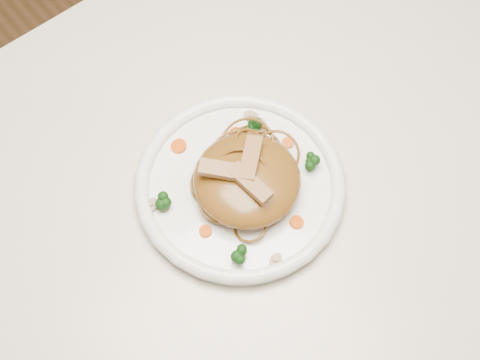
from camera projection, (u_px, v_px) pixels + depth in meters
ground at (240, 317)px, 1.64m from camera, size 4.00×4.00×0.00m
table at (241, 200)px, 1.06m from camera, size 1.20×0.80×0.75m
plate at (240, 187)px, 0.95m from camera, size 0.37×0.37×0.02m
noodle_mound at (247, 180)px, 0.92m from camera, size 0.17×0.17×0.05m
chicken_a at (251, 159)px, 0.90m from camera, size 0.07×0.06×0.01m
chicken_b at (225, 170)px, 0.89m from camera, size 0.06×0.06×0.01m
chicken_c at (250, 183)px, 0.88m from camera, size 0.03×0.07×0.01m
broccoli_0 at (256, 126)px, 0.97m from camera, size 0.03×0.03×0.03m
broccoli_1 at (163, 204)px, 0.92m from camera, size 0.03×0.03×0.03m
broccoli_2 at (241, 253)px, 0.88m from camera, size 0.03×0.03×0.03m
broccoli_3 at (311, 161)px, 0.94m from camera, size 0.04×0.04×0.03m
carrot_0 at (236, 134)px, 0.98m from camera, size 0.02×0.02×0.00m
carrot_1 at (205, 231)px, 0.91m from camera, size 0.02×0.02×0.00m
carrot_2 at (288, 143)px, 0.97m from camera, size 0.02×0.02×0.00m
carrot_3 at (179, 146)px, 0.97m from camera, size 0.03×0.03×0.00m
carrot_4 at (297, 222)px, 0.92m from camera, size 0.02×0.02×0.00m
mushroom_0 at (276, 261)px, 0.89m from camera, size 0.03×0.03×0.01m
mushroom_1 at (261, 126)px, 0.98m from camera, size 0.03×0.03×0.01m
mushroom_2 at (150, 205)px, 0.93m from camera, size 0.03×0.03×0.01m
mushroom_3 at (252, 117)px, 0.99m from camera, size 0.03×0.03×0.01m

